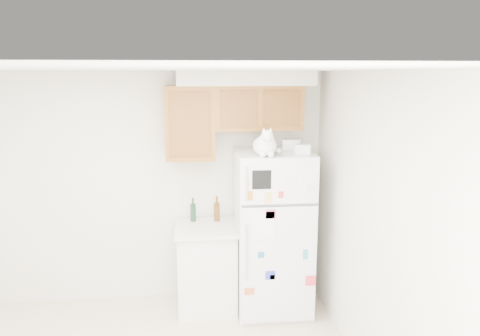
{
  "coord_description": "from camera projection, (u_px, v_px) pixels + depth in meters",
  "views": [
    {
      "loc": [
        0.52,
        -2.97,
        2.47
      ],
      "look_at": [
        0.99,
        1.55,
        1.55
      ],
      "focal_mm": 35.0,
      "sensor_mm": 36.0,
      "label": 1
    }
  ],
  "objects": [
    {
      "name": "room_shell",
      "position": [
        136.0,
        190.0,
        3.26
      ],
      "size": [
        3.84,
        4.04,
        2.52
      ],
      "color": "silver",
      "rests_on": "ground_plane"
    },
    {
      "name": "refrigerator",
      "position": [
        273.0,
        232.0,
        4.87
      ],
      "size": [
        0.76,
        0.78,
        1.7
      ],
      "color": "white",
      "rests_on": "ground_plane"
    },
    {
      "name": "base_counter",
      "position": [
        207.0,
        267.0,
        4.95
      ],
      "size": [
        0.64,
        0.64,
        0.92
      ],
      "color": "white",
      "rests_on": "ground_plane"
    },
    {
      "name": "cat",
      "position": [
        265.0,
        145.0,
        4.43
      ],
      "size": [
        0.28,
        0.41,
        0.29
      ],
      "color": "white",
      "rests_on": "refrigerator"
    },
    {
      "name": "storage_box_back",
      "position": [
        292.0,
        144.0,
        4.86
      ],
      "size": [
        0.21,
        0.19,
        0.1
      ],
      "primitive_type": "cube",
      "rotation": [
        0.0,
        0.0,
        -0.36
      ],
      "color": "white",
      "rests_on": "refrigerator"
    },
    {
      "name": "storage_box_front",
      "position": [
        303.0,
        149.0,
        4.57
      ],
      "size": [
        0.18,
        0.16,
        0.09
      ],
      "primitive_type": "cube",
      "rotation": [
        0.0,
        0.0,
        -0.41
      ],
      "color": "white",
      "rests_on": "refrigerator"
    },
    {
      "name": "bottle_green",
      "position": [
        193.0,
        210.0,
        4.98
      ],
      "size": [
        0.06,
        0.06,
        0.26
      ],
      "primitive_type": null,
      "color": "#19381E",
      "rests_on": "base_counter"
    },
    {
      "name": "bottle_amber",
      "position": [
        217.0,
        209.0,
        4.99
      ],
      "size": [
        0.06,
        0.06,
        0.27
      ],
      "primitive_type": null,
      "color": "#593814",
      "rests_on": "base_counter"
    }
  ]
}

